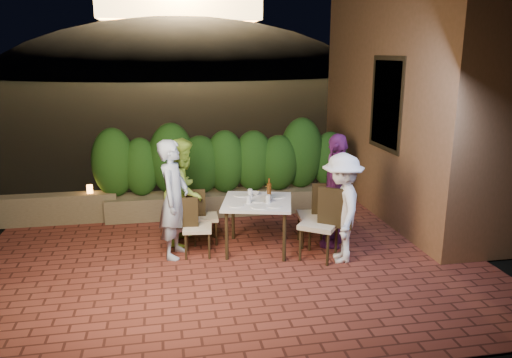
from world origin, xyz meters
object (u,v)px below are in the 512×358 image
object	(u,v)px
chair_left_back	(205,216)
beer_bottle	(269,189)
diner_white	(342,208)
parapet_lamp	(90,189)
diner_blue	(174,199)
chair_right_back	(313,214)
chair_left_front	(197,227)
chair_right_front	(319,223)
dining_table	(257,225)
bowl	(254,193)
diner_green	(184,191)
diner_purple	(337,191)

from	to	relation	value
chair_left_back	beer_bottle	bearing A→B (deg)	-23.63
diner_white	parapet_lamp	xyz separation A→B (m)	(-3.63, 2.37, -0.19)
diner_blue	parapet_lamp	xyz separation A→B (m)	(-1.37, 1.78, -0.27)
parapet_lamp	diner_white	bearing A→B (deg)	-33.16
beer_bottle	chair_right_back	xyz separation A→B (m)	(0.69, 0.05, -0.44)
chair_left_front	diner_white	size ratio (longest dim) A/B	0.57
chair_left_back	parapet_lamp	size ratio (longest dim) A/B	6.03
chair_right_front	chair_left_front	bearing A→B (deg)	21.87
chair_left_front	diner_blue	world-z (taller)	diner_blue
dining_table	diner_white	world-z (taller)	diner_white
beer_bottle	chair_left_back	bearing A→B (deg)	154.57
bowl	diner_green	size ratio (longest dim) A/B	0.10
chair_left_front	dining_table	bearing A→B (deg)	8.62
chair_left_front	chair_left_back	xyz separation A→B (m)	(0.14, 0.47, -0.01)
diner_green	diner_white	xyz separation A→B (m)	(2.09, -1.13, -0.04)
beer_bottle	chair_right_front	distance (m)	0.87
chair_left_front	chair_right_front	distance (m)	1.72
dining_table	diner_green	size ratio (longest dim) A/B	0.61
diner_blue	parapet_lamp	bearing A→B (deg)	56.96
diner_white	diner_purple	world-z (taller)	diner_purple
bowl	chair_right_back	distance (m)	0.93
chair_left_front	diner_green	world-z (taller)	diner_green
bowl	chair_right_back	size ratio (longest dim) A/B	0.16
chair_right_back	diner_white	size ratio (longest dim) A/B	0.63
beer_bottle	dining_table	bearing A→B (deg)	179.10
chair_left_front	diner_white	xyz separation A→B (m)	(1.94, -0.55, 0.33)
dining_table	diner_white	bearing A→B (deg)	-28.95
chair_left_back	parapet_lamp	bearing A→B (deg)	145.31
diner_green	parapet_lamp	distance (m)	1.99
diner_green	diner_purple	size ratio (longest dim) A/B	0.94
parapet_lamp	beer_bottle	bearing A→B (deg)	-33.11
dining_table	diner_white	xyz separation A→B (m)	(1.07, -0.59, 0.39)
chair_left_back	diner_purple	xyz separation A→B (m)	(1.92, -0.47, 0.43)
bowl	parapet_lamp	world-z (taller)	bowl
diner_green	chair_right_front	bearing A→B (deg)	-102.41
bowl	chair_right_back	bearing A→B (deg)	-17.79
diner_white	diner_purple	distance (m)	0.57
chair_left_front	chair_left_back	size ratio (longest dim) A/B	1.02
beer_bottle	diner_blue	distance (m)	1.36
chair_left_back	diner_green	bearing A→B (deg)	161.52
bowl	chair_left_front	world-z (taller)	chair_left_front
bowl	parapet_lamp	bearing A→B (deg)	150.42
chair_right_front	dining_table	bearing A→B (deg)	5.40
chair_left_front	diner_blue	bearing A→B (deg)	177.64
chair_left_front	bowl	bearing A→B (deg)	27.76
diner_blue	diner_green	distance (m)	0.56
chair_right_back	parapet_lamp	bearing A→B (deg)	-20.43
chair_right_front	diner_blue	bearing A→B (deg)	22.85
diner_purple	diner_green	bearing A→B (deg)	-75.86
dining_table	beer_bottle	distance (m)	0.57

